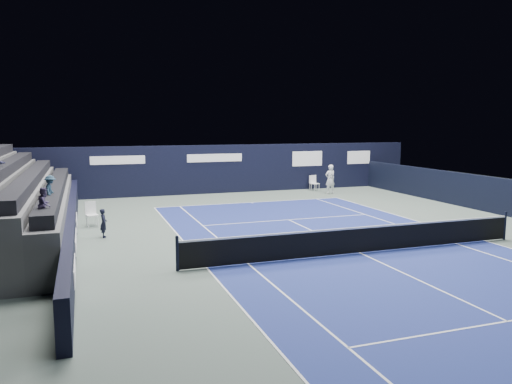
{
  "coord_description": "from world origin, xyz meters",
  "views": [
    {
      "loc": [
        -9.0,
        -14.77,
        4.49
      ],
      "look_at": [
        -1.39,
        7.06,
        1.3
      ],
      "focal_mm": 35.0,
      "sensor_mm": 36.0,
      "label": 1
    }
  ],
  "objects_px": {
    "line_judge_chair": "(91,212)",
    "folding_chair_back_b": "(314,182)",
    "tennis_player": "(330,179)",
    "folding_chair_back_a": "(313,182)",
    "tennis_net": "(361,239)"
  },
  "relations": [
    {
      "from": "line_judge_chair",
      "to": "folding_chair_back_b",
      "type": "bearing_deg",
      "value": 15.0
    },
    {
      "from": "tennis_player",
      "to": "line_judge_chair",
      "type": "bearing_deg",
      "value": -158.83
    },
    {
      "from": "folding_chair_back_a",
      "to": "tennis_net",
      "type": "height_order",
      "value": "tennis_net"
    },
    {
      "from": "folding_chair_back_a",
      "to": "folding_chair_back_b",
      "type": "xyz_separation_m",
      "value": [
        -0.09,
        -0.43,
        0.03
      ]
    },
    {
      "from": "tennis_net",
      "to": "tennis_player",
      "type": "distance_m",
      "value": 14.93
    },
    {
      "from": "line_judge_chair",
      "to": "folding_chair_back_a",
      "type": "bearing_deg",
      "value": 16.19
    },
    {
      "from": "line_judge_chair",
      "to": "tennis_player",
      "type": "relative_size",
      "value": 0.58
    },
    {
      "from": "tennis_net",
      "to": "tennis_player",
      "type": "xyz_separation_m",
      "value": [
        5.96,
        13.68,
        0.43
      ]
    },
    {
      "from": "folding_chair_back_a",
      "to": "folding_chair_back_b",
      "type": "relative_size",
      "value": 0.94
    },
    {
      "from": "line_judge_chair",
      "to": "tennis_net",
      "type": "bearing_deg",
      "value": -54.56
    },
    {
      "from": "line_judge_chair",
      "to": "tennis_net",
      "type": "distance_m",
      "value": 11.84
    },
    {
      "from": "folding_chair_back_b",
      "to": "tennis_player",
      "type": "relative_size",
      "value": 0.55
    },
    {
      "from": "folding_chair_back_a",
      "to": "tennis_net",
      "type": "distance_m",
      "value": 16.81
    },
    {
      "from": "tennis_net",
      "to": "line_judge_chair",
      "type": "bearing_deg",
      "value": 137.58
    },
    {
      "from": "folding_chair_back_b",
      "to": "tennis_net",
      "type": "xyz_separation_m",
      "value": [
        -5.66,
        -15.37,
        -0.08
      ]
    }
  ]
}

